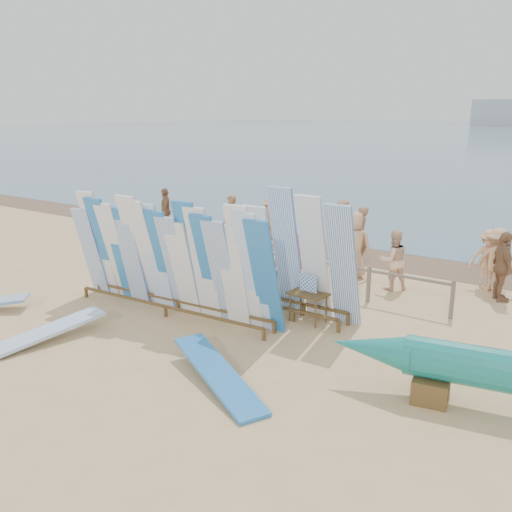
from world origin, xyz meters
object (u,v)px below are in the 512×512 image
Objects in this scene: beachgoer_6 at (354,245)px; flat_board_d at (218,384)px; stroller at (292,261)px; beachgoer_5 at (343,226)px; beachgoer_7 at (361,234)px; beachgoer_8 at (393,260)px; beach_chair_left at (302,268)px; beach_chair_right at (263,266)px; beachgoer_extra_0 at (497,260)px; beachgoer_3 at (270,221)px; beachgoer_extra_1 at (166,210)px; beachgoer_10 at (503,267)px; flat_board_a at (41,343)px; main_surfboard_rack at (170,262)px; side_surfboard_rack at (301,261)px; beachgoer_9 at (488,259)px; beachgoer_4 at (263,241)px; vendor_table at (308,306)px; beachgoer_1 at (231,220)px.

flat_board_d is at bearing 81.81° from beachgoer_6.
stroller is 0.68× the size of beachgoer_5.
beachgoer_7 reaches higher than beachgoer_8.
beach_chair_right reaches higher than beach_chair_left.
flat_board_d is 6.65m from beach_chair_right.
beachgoer_3 is at bearing 10.89° from beachgoer_extra_0.
beachgoer_extra_0 is 12.00m from beachgoer_extra_1.
beachgoer_10 is (5.35, -2.26, -0.00)m from beachgoer_5.
beachgoer_5 is at bearing 91.26° from flat_board_a.
main_surfboard_rack is at bearing 7.15° from beachgoer_8.
side_surfboard_rack is at bearing 32.71° from flat_board_d.
beachgoer_8 is at bearing 49.58° from beachgoer_extra_0.
side_surfboard_rack is 3.71m from flat_board_d.
main_surfboard_rack is 8.30m from beachgoer_9.
beachgoer_10 is at bearing -135.87° from beachgoer_4.
beachgoer_9 is at bearing -108.70° from beachgoer_5.
beachgoer_8 is (0.73, 3.24, 0.43)m from vendor_table.
beachgoer_4 reaches higher than beachgoer_9.
beachgoer_5 is at bearing -146.34° from beachgoer_7.
beachgoer_extra_0 reaches higher than beachgoer_9.
flat_board_d is 1.00× the size of flat_board_a.
side_surfboard_rack is at bearing 59.56° from flat_board_a.
beach_chair_right is 0.42× the size of beachgoer_6.
flat_board_a is 9.87m from beachgoer_7.
beachgoer_extra_0 is 1.06× the size of beachgoer_4.
main_surfboard_rack is 3.16× the size of beachgoer_1.
beachgoer_5 is at bearing 114.16° from stroller.
stroller is 0.70× the size of beachgoer_extra_1.
beachgoer_7 is (1.72, 6.71, -0.39)m from main_surfboard_rack.
beachgoer_7 is 4.58m from beachgoer_1.
beachgoer_6 reaches higher than beachgoer_7.
beachgoer_8 is 0.96× the size of beachgoer_3.
flat_board_a is 1.70× the size of beachgoer_8.
stroller is at bearing -34.14° from beachgoer_8.
beachgoer_1 is at bearing 144.39° from beachgoer_3.
beachgoer_9 is at bearing 12.65° from beachgoer_1.
beachgoer_6 is at bearing -129.99° from beachgoer_4.
beachgoer_6 is at bearing 0.84° from beachgoer_1.
beachgoer_9 is (5.63, 2.25, 0.56)m from beach_chair_right.
main_surfboard_rack reaches higher than beachgoer_7.
beach_chair_right is at bearing -26.18° from beachgoer_1.
vendor_table is at bearing -5.96° from beachgoer_7.
beachgoer_1 is at bearing -25.30° from beachgoer_6.
beachgoer_7 is at bearing 53.16° from beachgoer_extra_1.
beachgoer_3 is at bearing 46.14° from beachgoer_10.
vendor_table is at bearing -14.31° from side_surfboard_rack.
beachgoer_8 is 9.89m from beachgoer_extra_1.
side_surfboard_rack is 3.55m from beach_chair_left.
beachgoer_1 is at bearing 152.87° from beachgoer_9.
main_surfboard_rack is 3.20× the size of beachgoer_5.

